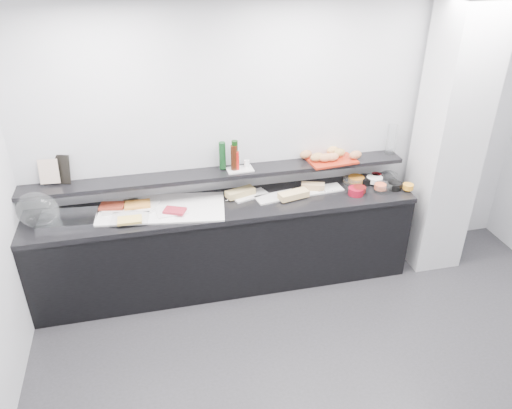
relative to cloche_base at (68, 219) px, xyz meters
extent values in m
plane|color=#2D2D30|center=(2.08, -1.71, -0.92)|extent=(5.00, 5.00, 0.00)
cube|color=silver|center=(2.08, 0.29, 0.43)|extent=(5.00, 0.02, 2.70)
plane|color=white|center=(2.08, -1.71, 1.78)|extent=(5.00, 5.00, 0.00)
cube|color=silver|center=(3.58, -0.06, 0.43)|extent=(0.50, 0.50, 2.70)
cube|color=black|center=(1.38, -0.01, -0.50)|extent=(3.60, 0.60, 0.85)
cube|color=black|center=(1.38, -0.01, -0.05)|extent=(3.62, 0.62, 0.05)
cube|color=black|center=(1.38, 0.16, 0.21)|extent=(3.60, 0.25, 0.04)
cube|color=silver|center=(0.00, 0.00, 0.00)|extent=(0.51, 0.36, 0.04)
ellipsoid|color=white|center=(-0.23, 0.01, 0.11)|extent=(0.44, 0.36, 0.34)
cube|color=white|center=(0.82, 0.02, -0.01)|extent=(1.19, 0.69, 0.01)
cube|color=silver|center=(0.45, 0.11, 0.00)|extent=(0.36, 0.26, 0.01)
cube|color=maroon|center=(0.38, 0.11, 0.02)|extent=(0.24, 0.18, 0.02)
cube|color=white|center=(0.61, 0.10, 0.00)|extent=(0.39, 0.34, 0.01)
cube|color=orange|center=(0.60, 0.08, 0.02)|extent=(0.23, 0.15, 0.02)
cube|color=silver|center=(0.53, -0.12, 0.00)|extent=(0.34, 0.25, 0.01)
cube|color=#F3CD5E|center=(0.53, -0.18, 0.02)|extent=(0.21, 0.13, 0.02)
cube|color=white|center=(0.90, -0.08, 0.00)|extent=(0.29, 0.22, 0.01)
cube|color=maroon|center=(0.92, -0.11, 0.02)|extent=(0.22, 0.19, 0.02)
cube|color=silver|center=(1.65, 0.08, -0.01)|extent=(0.37, 0.25, 0.01)
cube|color=tan|center=(1.56, 0.09, 0.02)|extent=(0.30, 0.19, 0.06)
cylinder|color=silver|center=(1.49, 0.03, 0.00)|extent=(0.16, 0.04, 0.01)
cube|color=silver|center=(1.89, 0.00, -0.01)|extent=(0.42, 0.24, 0.01)
cube|color=#DCB773|center=(2.04, -0.06, 0.02)|extent=(0.31, 0.17, 0.06)
cylinder|color=#B2B4B9|center=(2.00, -0.09, 0.00)|extent=(0.16, 0.05, 0.01)
cube|color=white|center=(2.38, 0.05, -0.01)|extent=(0.39, 0.19, 0.01)
cube|color=tan|center=(2.27, 0.06, 0.02)|extent=(0.24, 0.16, 0.06)
cylinder|color=#B0B1B7|center=(2.39, -0.01, 0.00)|extent=(0.16, 0.02, 0.01)
cylinder|color=white|center=(2.69, 0.08, 0.02)|extent=(0.23, 0.23, 0.07)
cylinder|color=orange|center=(2.74, 0.11, 0.03)|extent=(0.20, 0.20, 0.05)
cylinder|color=black|center=(2.84, 0.09, 0.02)|extent=(0.17, 0.17, 0.07)
cylinder|color=#620E11|center=(2.97, 0.13, 0.03)|extent=(0.11, 0.11, 0.05)
cylinder|color=white|center=(3.10, 0.11, 0.02)|extent=(0.19, 0.19, 0.07)
cylinder|color=white|center=(2.92, 0.06, 0.03)|extent=(0.20, 0.20, 0.05)
cylinder|color=maroon|center=(2.65, -0.11, 0.02)|extent=(0.15, 0.15, 0.07)
cylinder|color=#590E0C|center=(2.69, -0.10, 0.03)|extent=(0.15, 0.15, 0.05)
cylinder|color=white|center=(2.94, -0.10, 0.02)|extent=(0.19, 0.19, 0.07)
cylinder|color=#E66138|center=(2.91, -0.10, 0.03)|extent=(0.15, 0.15, 0.05)
cylinder|color=black|center=(3.06, -0.09, 0.02)|extent=(0.18, 0.18, 0.07)
cylinder|color=orange|center=(3.17, -0.16, 0.03)|extent=(0.11, 0.11, 0.05)
cube|color=black|center=(-0.03, 0.27, 0.36)|extent=(0.20, 0.13, 0.26)
cube|color=#D2AD97|center=(-0.12, 0.23, 0.36)|extent=(0.17, 0.06, 0.22)
cube|color=silver|center=(1.57, 0.15, 0.24)|extent=(0.25, 0.16, 0.01)
cylinder|color=#103B18|center=(1.42, 0.21, 0.37)|extent=(0.07, 0.07, 0.26)
cylinder|color=#331509|center=(1.52, 0.16, 0.36)|extent=(0.07, 0.07, 0.24)
cylinder|color=black|center=(1.53, 0.17, 0.38)|extent=(0.08, 0.08, 0.28)
cylinder|color=red|center=(1.54, 0.15, 0.33)|extent=(0.06, 0.06, 0.18)
cylinder|color=white|center=(1.66, 0.18, 0.28)|extent=(0.03, 0.03, 0.07)
cylinder|color=white|center=(1.63, 0.18, 0.28)|extent=(0.04, 0.04, 0.07)
cube|color=#AF2912|center=(2.48, 0.17, 0.24)|extent=(0.49, 0.37, 0.02)
ellipsoid|color=#AF7243|center=(2.24, 0.23, 0.29)|extent=(0.15, 0.12, 0.08)
ellipsoid|color=tan|center=(2.53, 0.26, 0.29)|extent=(0.14, 0.11, 0.08)
ellipsoid|color=#AD8842|center=(2.57, 0.20, 0.29)|extent=(0.14, 0.12, 0.08)
ellipsoid|color=#BF7748|center=(2.47, 0.12, 0.29)|extent=(0.15, 0.11, 0.08)
ellipsoid|color=#BC7848|center=(2.41, 0.12, 0.29)|extent=(0.15, 0.11, 0.08)
ellipsoid|color=#B06E43|center=(2.71, 0.12, 0.29)|extent=(0.16, 0.12, 0.08)
ellipsoid|color=#AE7B42|center=(2.33, 0.15, 0.29)|extent=(0.18, 0.14, 0.08)
ellipsoid|color=#AC8341|center=(2.58, 0.20, 0.29)|extent=(0.15, 0.13, 0.08)
cylinder|color=white|center=(3.12, 0.20, 0.38)|extent=(0.12, 0.12, 0.30)
camera|label=1|loc=(0.77, -4.01, 2.26)|focal=35.00mm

